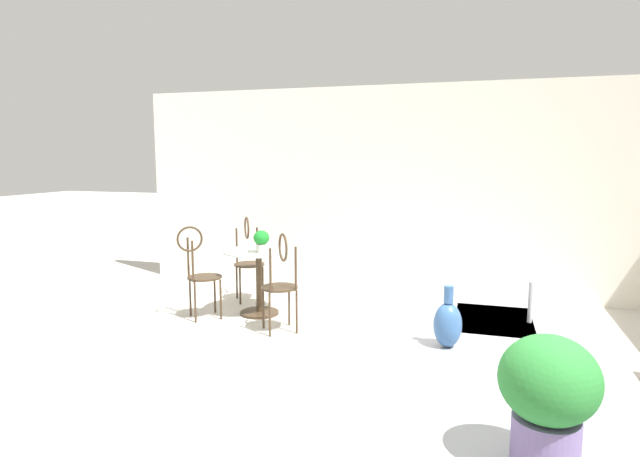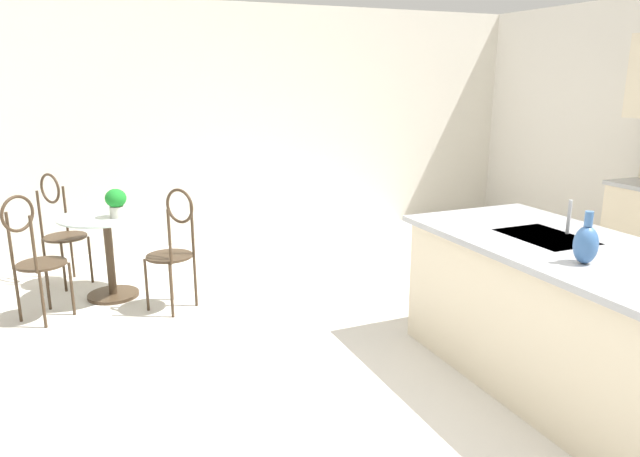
% 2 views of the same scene
% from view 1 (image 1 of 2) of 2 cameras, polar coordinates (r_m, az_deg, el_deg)
% --- Properties ---
extents(wall_left_window, '(0.12, 7.80, 2.70)m').
position_cam_1_polar(wall_left_window, '(6.98, 10.77, 4.00)').
color(wall_left_window, silver).
rests_on(wall_left_window, ground).
extents(kitchen_island, '(2.80, 1.06, 0.92)m').
position_cam_1_polar(kitchen_island, '(2.71, 17.95, -21.92)').
color(kitchen_island, beige).
rests_on(kitchen_island, ground).
extents(bistro_table, '(0.80, 0.80, 0.74)m').
position_cam_1_polar(bistro_table, '(6.07, -6.58, -5.08)').
color(bistro_table, '#3D2D1E').
rests_on(bistro_table, ground).
extents(chair_near_window, '(0.54, 0.54, 1.04)m').
position_cam_1_polar(chair_near_window, '(6.01, -12.88, -4.14)').
color(chair_near_window, '#3D2D1E').
rests_on(chair_near_window, ground).
extents(chair_by_island, '(0.53, 0.53, 1.04)m').
position_cam_1_polar(chair_by_island, '(6.69, -7.71, -2.81)').
color(chair_by_island, '#3D2D1E').
rests_on(chair_by_island, ground).
extents(chair_toward_desk, '(0.53, 0.53, 1.04)m').
position_cam_1_polar(chair_toward_desk, '(5.39, -4.23, -5.32)').
color(chair_toward_desk, '#3D2D1E').
rests_on(chair_toward_desk, ground).
extents(sink_faucet, '(0.02, 0.02, 0.22)m').
position_cam_1_polar(sink_faucet, '(3.02, 21.70, -7.37)').
color(sink_faucet, '#B2B5BA').
rests_on(sink_faucet, kitchen_island).
extents(potted_plant_on_table, '(0.17, 0.17, 0.25)m').
position_cam_1_polar(potted_plant_on_table, '(5.86, -6.32, -1.23)').
color(potted_plant_on_table, beige).
rests_on(potted_plant_on_table, bistro_table).
extents(potted_plant_counter_far, '(0.27, 0.27, 0.38)m').
position_cam_1_polar(potted_plant_counter_far, '(1.66, 23.34, -15.99)').
color(potted_plant_counter_far, '#7A669E').
rests_on(potted_plant_counter_far, kitchen_island).
extents(vase_on_counter, '(0.13, 0.13, 0.29)m').
position_cam_1_polar(vase_on_counter, '(2.53, 13.58, -9.93)').
color(vase_on_counter, '#386099').
rests_on(vase_on_counter, kitchen_island).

